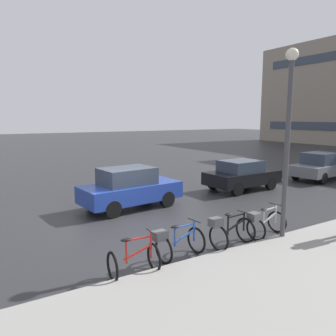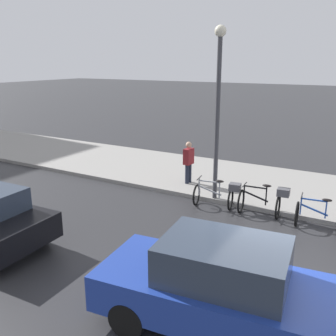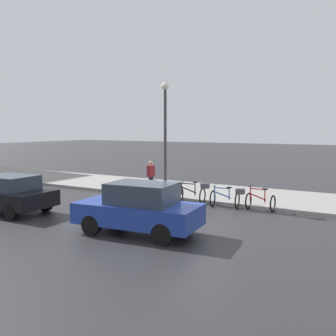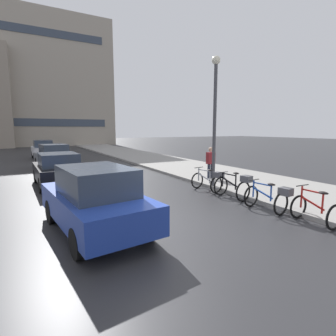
{
  "view_description": "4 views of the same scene",
  "coord_description": "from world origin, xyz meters",
  "px_view_note": "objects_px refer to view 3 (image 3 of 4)",
  "views": [
    {
      "loc": [
        9.86,
        -4.51,
        3.59
      ],
      "look_at": [
        -0.59,
        1.83,
        1.7
      ],
      "focal_mm": 35.0,
      "sensor_mm": 36.0,
      "label": 1
    },
    {
      "loc": [
        -7.0,
        -1.23,
        4.45
      ],
      "look_at": [
        1.7,
        3.76,
        1.57
      ],
      "focal_mm": 40.0,
      "sensor_mm": 36.0,
      "label": 2
    },
    {
      "loc": [
        -11.4,
        -5.92,
        3.34
      ],
      "look_at": [
        1.41,
        1.64,
        1.76
      ],
      "focal_mm": 40.0,
      "sensor_mm": 36.0,
      "label": 3
    },
    {
      "loc": [
        -3.28,
        -5.57,
        2.53
      ],
      "look_at": [
        2.1,
        4.24,
        0.88
      ],
      "focal_mm": 28.0,
      "sensor_mm": 36.0,
      "label": 4
    }
  ],
  "objects_px": {
    "bicycle_third": "(194,192)",
    "car_black": "(9,194)",
    "bicycle_second": "(228,197)",
    "bicycle_nearest": "(260,201)",
    "pedestrian": "(151,175)",
    "car_blue": "(139,208)",
    "streetlamp": "(165,128)",
    "bicycle_farthest": "(166,190)"
  },
  "relations": [
    {
      "from": "bicycle_third",
      "to": "car_black",
      "type": "bearing_deg",
      "value": 133.72
    },
    {
      "from": "bicycle_second",
      "to": "bicycle_nearest",
      "type": "bearing_deg",
      "value": -79.21
    },
    {
      "from": "pedestrian",
      "to": "car_blue",
      "type": "bearing_deg",
      "value": -149.67
    },
    {
      "from": "bicycle_second",
      "to": "pedestrian",
      "type": "height_order",
      "value": "pedestrian"
    },
    {
      "from": "bicycle_third",
      "to": "streetlamp",
      "type": "height_order",
      "value": "streetlamp"
    },
    {
      "from": "bicycle_farthest",
      "to": "car_blue",
      "type": "xyz_separation_m",
      "value": [
        -5.11,
        -2.05,
        0.34
      ]
    },
    {
      "from": "bicycle_second",
      "to": "car_black",
      "type": "xyz_separation_m",
      "value": [
        -5.2,
        7.23,
        0.28
      ]
    },
    {
      "from": "bicycle_nearest",
      "to": "bicycle_third",
      "type": "bearing_deg",
      "value": 92.46
    },
    {
      "from": "bicycle_third",
      "to": "streetlamp",
      "type": "distance_m",
      "value": 3.37
    },
    {
      "from": "car_black",
      "to": "pedestrian",
      "type": "distance_m",
      "value": 7.11
    },
    {
      "from": "car_blue",
      "to": "car_black",
      "type": "xyz_separation_m",
      "value": [
        -0.16,
        6.19,
        -0.06
      ]
    },
    {
      "from": "bicycle_farthest",
      "to": "car_black",
      "type": "distance_m",
      "value": 6.71
    },
    {
      "from": "bicycle_nearest",
      "to": "pedestrian",
      "type": "relative_size",
      "value": 0.66
    },
    {
      "from": "bicycle_farthest",
      "to": "pedestrian",
      "type": "relative_size",
      "value": 0.88
    },
    {
      "from": "bicycle_farthest",
      "to": "car_black",
      "type": "height_order",
      "value": "car_black"
    },
    {
      "from": "bicycle_farthest",
      "to": "car_blue",
      "type": "bearing_deg",
      "value": -158.1
    },
    {
      "from": "bicycle_second",
      "to": "streetlamp",
      "type": "relative_size",
      "value": 0.26
    },
    {
      "from": "car_black",
      "to": "pedestrian",
      "type": "relative_size",
      "value": 2.29
    },
    {
      "from": "bicycle_third",
      "to": "pedestrian",
      "type": "height_order",
      "value": "pedestrian"
    },
    {
      "from": "bicycle_third",
      "to": "car_blue",
      "type": "bearing_deg",
      "value": -173.06
    },
    {
      "from": "bicycle_second",
      "to": "streetlamp",
      "type": "xyz_separation_m",
      "value": [
        0.51,
        3.4,
        2.89
      ]
    },
    {
      "from": "streetlamp",
      "to": "pedestrian",
      "type": "bearing_deg",
      "value": 55.99
    },
    {
      "from": "car_blue",
      "to": "pedestrian",
      "type": "distance_m",
      "value": 7.57
    },
    {
      "from": "bicycle_farthest",
      "to": "streetlamp",
      "type": "relative_size",
      "value": 0.27
    },
    {
      "from": "bicycle_nearest",
      "to": "pedestrian",
      "type": "bearing_deg",
      "value": 78.52
    },
    {
      "from": "bicycle_second",
      "to": "bicycle_farthest",
      "type": "bearing_deg",
      "value": 88.76
    },
    {
      "from": "pedestrian",
      "to": "bicycle_second",
      "type": "bearing_deg",
      "value": -107.11
    },
    {
      "from": "bicycle_farthest",
      "to": "car_black",
      "type": "xyz_separation_m",
      "value": [
        -5.27,
        4.14,
        0.28
      ]
    },
    {
      "from": "bicycle_farthest",
      "to": "pedestrian",
      "type": "distance_m",
      "value": 2.32
    },
    {
      "from": "bicycle_third",
      "to": "car_blue",
      "type": "height_order",
      "value": "car_blue"
    },
    {
      "from": "bicycle_farthest",
      "to": "streetlamp",
      "type": "height_order",
      "value": "streetlamp"
    },
    {
      "from": "bicycle_nearest",
      "to": "car_blue",
      "type": "xyz_separation_m",
      "value": [
        -5.29,
        2.32,
        0.43
      ]
    },
    {
      "from": "bicycle_second",
      "to": "car_blue",
      "type": "relative_size",
      "value": 0.35
    },
    {
      "from": "car_black",
      "to": "car_blue",
      "type": "bearing_deg",
      "value": -88.5
    },
    {
      "from": "pedestrian",
      "to": "streetlamp",
      "type": "height_order",
      "value": "streetlamp"
    },
    {
      "from": "bicycle_nearest",
      "to": "car_blue",
      "type": "distance_m",
      "value": 5.79
    },
    {
      "from": "car_blue",
      "to": "bicycle_nearest",
      "type": "bearing_deg",
      "value": -23.74
    },
    {
      "from": "bicycle_second",
      "to": "car_blue",
      "type": "bearing_deg",
      "value": 168.41
    },
    {
      "from": "bicycle_second",
      "to": "pedestrian",
      "type": "xyz_separation_m",
      "value": [
        1.5,
        4.86,
        0.47
      ]
    },
    {
      "from": "car_black",
      "to": "pedestrian",
      "type": "xyz_separation_m",
      "value": [
        6.7,
        -2.37,
        0.18
      ]
    },
    {
      "from": "bicycle_nearest",
      "to": "streetlamp",
      "type": "relative_size",
      "value": 0.2
    },
    {
      "from": "bicycle_second",
      "to": "car_black",
      "type": "relative_size",
      "value": 0.37
    }
  ]
}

